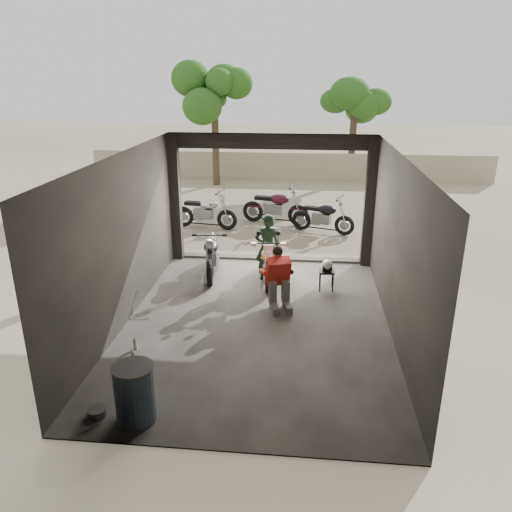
% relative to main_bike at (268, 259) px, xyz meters
% --- Properties ---
extents(ground, '(80.00, 80.00, 0.00)m').
position_rel_main_bike_xyz_m(ground, '(-0.05, -2.05, -0.57)').
color(ground, '#7A6D56').
rests_on(ground, ground).
extents(garage, '(7.00, 7.13, 3.20)m').
position_rel_main_bike_xyz_m(garage, '(-0.05, -1.50, 0.71)').
color(garage, '#2D2B28').
rests_on(garage, ground).
extents(boundary_wall, '(18.00, 0.30, 1.20)m').
position_rel_main_bike_xyz_m(boundary_wall, '(-0.05, 11.95, 0.03)').
color(boundary_wall, gray).
rests_on(boundary_wall, ground).
extents(tree_left, '(2.20, 2.20, 5.60)m').
position_rel_main_bike_xyz_m(tree_left, '(-3.05, 10.45, 3.41)').
color(tree_left, '#382B1E').
rests_on(tree_left, ground).
extents(tree_right, '(2.20, 2.20, 5.00)m').
position_rel_main_bike_xyz_m(tree_right, '(2.75, 11.95, 2.99)').
color(tree_right, '#382B1E').
rests_on(tree_right, ground).
extents(main_bike, '(0.85, 1.77, 1.14)m').
position_rel_main_bike_xyz_m(main_bike, '(0.00, 0.00, 0.00)').
color(main_bike, beige).
rests_on(main_bike, ground).
extents(left_bike, '(0.93, 1.81, 1.17)m').
position_rel_main_bike_xyz_m(left_bike, '(-1.36, 0.32, 0.02)').
color(left_bike, black).
rests_on(left_bike, ground).
extents(outside_bike_a, '(1.89, 1.03, 1.21)m').
position_rel_main_bike_xyz_m(outside_bike_a, '(-2.27, 4.05, 0.04)').
color(outside_bike_a, black).
rests_on(outside_bike_a, ground).
extents(outside_bike_b, '(2.02, 1.16, 1.28)m').
position_rel_main_bike_xyz_m(outside_bike_b, '(-0.14, 4.76, 0.07)').
color(outside_bike_b, '#3E0F1B').
rests_on(outside_bike_b, ground).
extents(outside_bike_c, '(1.82, 1.19, 1.14)m').
position_rel_main_bike_xyz_m(outside_bike_c, '(1.34, 3.95, -0.00)').
color(outside_bike_c, black).
rests_on(outside_bike_c, ground).
extents(rider, '(0.65, 0.50, 1.58)m').
position_rel_main_bike_xyz_m(rider, '(-0.03, 0.14, 0.22)').
color(rider, black).
rests_on(rider, ground).
extents(mechanic, '(0.82, 0.98, 1.23)m').
position_rel_main_bike_xyz_m(mechanic, '(0.33, -1.32, 0.04)').
color(mechanic, red).
rests_on(mechanic, ground).
extents(stool, '(0.33, 0.33, 0.47)m').
position_rel_main_bike_xyz_m(stool, '(1.32, -0.32, -0.18)').
color(stool, black).
rests_on(stool, ground).
extents(helmet, '(0.29, 0.30, 0.23)m').
position_rel_main_bike_xyz_m(helmet, '(1.33, -0.29, 0.01)').
color(helmet, silver).
rests_on(helmet, stool).
extents(oil_drum, '(0.62, 0.62, 0.85)m').
position_rel_main_bike_xyz_m(oil_drum, '(-1.42, -5.05, -0.15)').
color(oil_drum, '#3C5465').
rests_on(oil_drum, ground).
extents(sign_post, '(0.72, 0.08, 2.16)m').
position_rel_main_bike_xyz_m(sign_post, '(3.22, 1.75, 0.86)').
color(sign_post, black).
rests_on(sign_post, ground).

